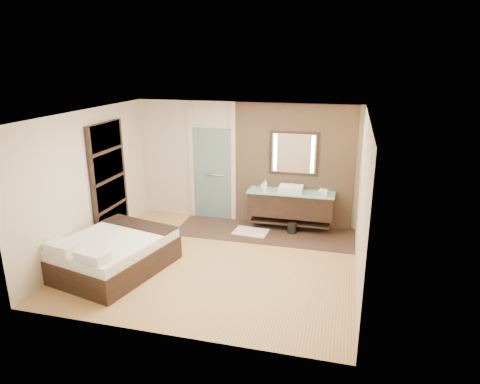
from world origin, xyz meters
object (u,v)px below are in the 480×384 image
(vanity, at_px, (291,204))
(mirror_unit, at_px, (294,153))
(waste_bin, at_px, (292,228))
(bed, at_px, (113,254))

(vanity, xyz_separation_m, mirror_unit, (0.00, 0.24, 1.07))
(vanity, height_order, waste_bin, vanity)
(mirror_unit, distance_m, bed, 4.21)
(bed, distance_m, waste_bin, 3.74)
(vanity, bearing_deg, waste_bin, -71.03)
(vanity, relative_size, bed, 0.83)
(vanity, bearing_deg, bed, -136.02)
(mirror_unit, distance_m, waste_bin, 1.60)
(mirror_unit, relative_size, waste_bin, 4.33)
(mirror_unit, height_order, bed, mirror_unit)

